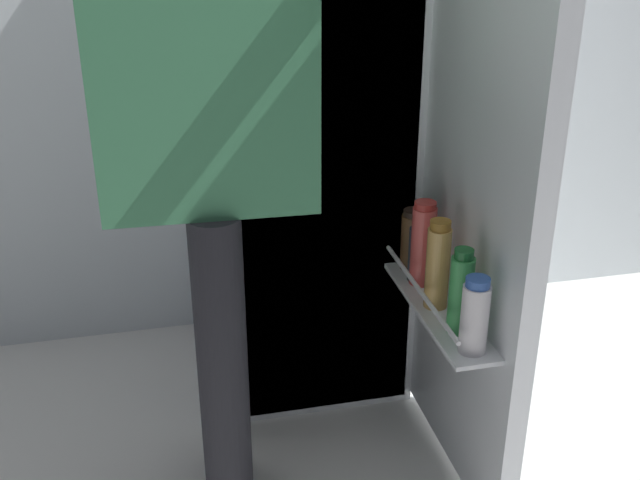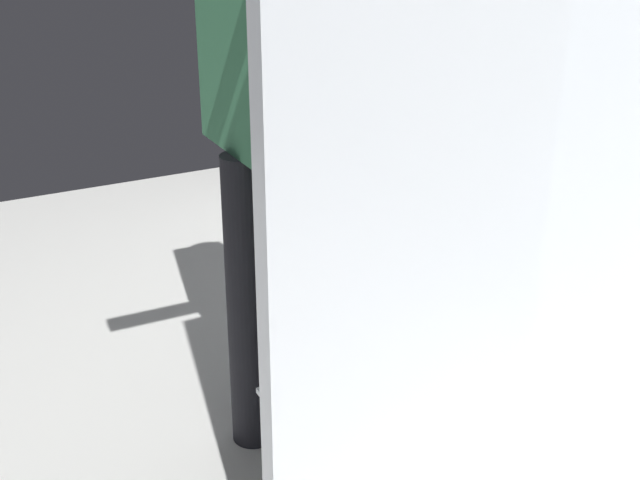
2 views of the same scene
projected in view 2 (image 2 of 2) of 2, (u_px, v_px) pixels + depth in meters
The scene contains 2 objects.
refrigerator at pixel (530, 147), 2.01m from camera, with size 0.68×1.26×1.74m.
person at pixel (274, 80), 1.96m from camera, with size 0.56×0.80×1.70m.
Camera 2 is at (1.48, -0.89, 1.43)m, focal length 45.21 mm.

